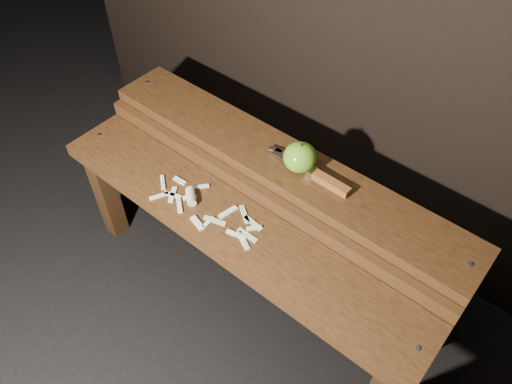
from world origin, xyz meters
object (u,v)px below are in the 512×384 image
Objects in this scene: bench_front_tier at (228,240)px; knife at (320,177)px; apple at (300,157)px; bench_rear_tier at (279,180)px.

knife is at bearing 59.69° from bench_front_tier.
bench_front_tier is 4.40× the size of knife.
apple is 0.08m from knife.
bench_rear_tier reaches higher than bench_front_tier.
bench_rear_tier is at bearing -178.44° from knife.
bench_front_tier is 0.30m from apple.
bench_front_tier is 0.31m from knife.
bench_front_tier is 0.23m from bench_rear_tier.
bench_rear_tier is 4.40× the size of knife.
bench_front_tier is 1.00× the size of bench_rear_tier.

